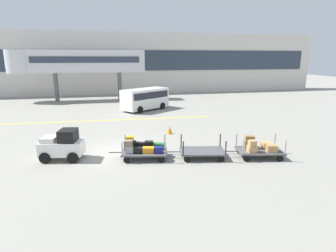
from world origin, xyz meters
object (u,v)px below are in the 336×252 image
object	(u,v)px
baggage_cart_lead	(142,149)
baggage_cart_middle	(202,151)
shuttle_van	(145,98)
baggage_cart_tail	(258,148)
baggage_tug	(62,145)
safety_cone_near	(170,130)

from	to	relation	value
baggage_cart_lead	baggage_cart_middle	xyz separation A→B (m)	(3.05, -0.58, -0.18)
baggage_cart_middle	shuttle_van	size ratio (longest dim) A/B	0.61
baggage_cart_middle	baggage_cart_tail	distance (m)	2.96
baggage_tug	shuttle_van	world-z (taller)	shuttle_van
baggage_tug	baggage_cart_tail	distance (m)	10.11
baggage_cart_lead	baggage_cart_tail	distance (m)	6.06
baggage_cart_middle	shuttle_van	bearing A→B (deg)	94.63
baggage_cart_lead	safety_cone_near	distance (m)	4.93
baggage_cart_middle	baggage_cart_tail	bearing A→B (deg)	-10.12
baggage_tug	baggage_cart_lead	size ratio (longest dim) A/B	0.73
baggage_tug	baggage_cart_tail	bearing A→B (deg)	-10.27
shuttle_van	safety_cone_near	xyz separation A→B (m)	(0.48, -9.12, -0.96)
baggage_tug	safety_cone_near	bearing A→B (deg)	29.48
baggage_cart_tail	safety_cone_near	bearing A→B (deg)	123.40
baggage_cart_lead	baggage_cart_middle	bearing A→B (deg)	-10.79
baggage_tug	baggage_cart_tail	size ratio (longest dim) A/B	0.73
shuttle_van	baggage_cart_lead	bearing A→B (deg)	-98.10
baggage_cart_middle	safety_cone_near	xyz separation A→B (m)	(-0.66, 4.89, -0.07)
baggage_tug	baggage_cart_lead	xyz separation A→B (m)	(3.99, -0.70, -0.22)
safety_cone_near	baggage_tug	bearing A→B (deg)	-150.52
baggage_cart_middle	baggage_cart_tail	xyz separation A→B (m)	(2.91, -0.52, 0.18)
baggage_tug	safety_cone_near	size ratio (longest dim) A/B	4.11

